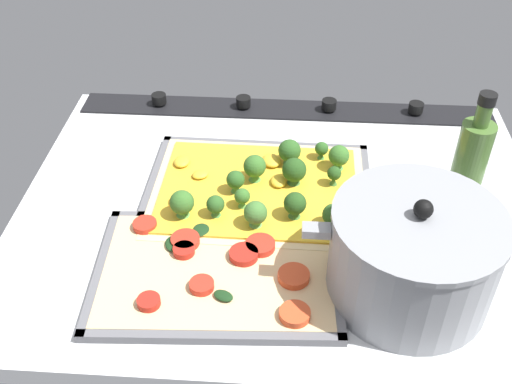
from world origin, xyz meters
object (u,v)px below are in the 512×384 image
object	(u,v)px
baking_tray_back	(217,273)
cooking_pot	(413,255)
broccoli_pizza	(262,188)
veggie_pizza_back	(218,269)
oil_bottle	(470,163)
baking_tray_front	(258,195)

from	to	relation	value
baking_tray_back	cooking_pot	size ratio (longest dim) A/B	1.21
broccoli_pizza	veggie_pizza_back	size ratio (longest dim) A/B	1.06
broccoli_pizza	cooking_pot	distance (cm)	27.53
cooking_pot	oil_bottle	world-z (taller)	oil_bottle
broccoli_pizza	baking_tray_front	bearing A→B (deg)	-27.26
broccoli_pizza	veggie_pizza_back	bearing A→B (deg)	73.34
baking_tray_front	baking_tray_back	xyz separation A→B (cm)	(4.60, 17.25, 0.01)
baking_tray_back	cooking_pot	xyz separation A→B (cm)	(-25.47, 1.10, 6.28)
baking_tray_back	veggie_pizza_back	xyz separation A→B (cm)	(-0.16, -0.13, 0.76)
oil_bottle	veggie_pizza_back	bearing A→B (deg)	26.01
baking_tray_back	oil_bottle	size ratio (longest dim) A/B	1.75
broccoli_pizza	oil_bottle	distance (cm)	31.59
broccoli_pizza	oil_bottle	size ratio (longest dim) A/B	1.71
baking_tray_back	veggie_pizza_back	bearing A→B (deg)	-141.05
baking_tray_front	oil_bottle	size ratio (longest dim) A/B	1.84
baking_tray_back	broccoli_pizza	bearing A→B (deg)	-107.04
cooking_pot	oil_bottle	bearing A→B (deg)	-119.72
baking_tray_back	cooking_pot	world-z (taller)	cooking_pot
baking_tray_front	oil_bottle	world-z (taller)	oil_bottle
veggie_pizza_back	baking_tray_front	bearing A→B (deg)	-104.54
veggie_pizza_back	oil_bottle	bearing A→B (deg)	-153.99
broccoli_pizza	baking_tray_back	bearing A→B (deg)	72.96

